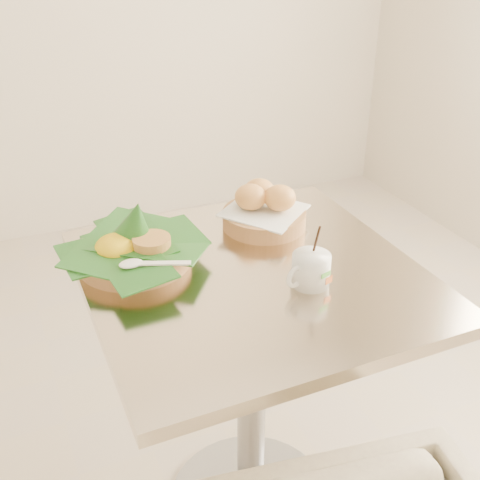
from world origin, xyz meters
name	(u,v)px	position (x,y,z in m)	size (l,w,h in m)	color
cafe_table	(252,353)	(0.19, -0.06, 0.53)	(0.70, 0.70, 0.75)	gray
rice_basket	(133,246)	(-0.03, 0.08, 0.79)	(0.31, 0.31, 0.16)	tan
bread_basket	(264,209)	(0.31, 0.13, 0.79)	(0.24, 0.24, 0.11)	tan
coffee_mug	(310,269)	(0.28, -0.15, 0.79)	(0.11, 0.08, 0.14)	white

